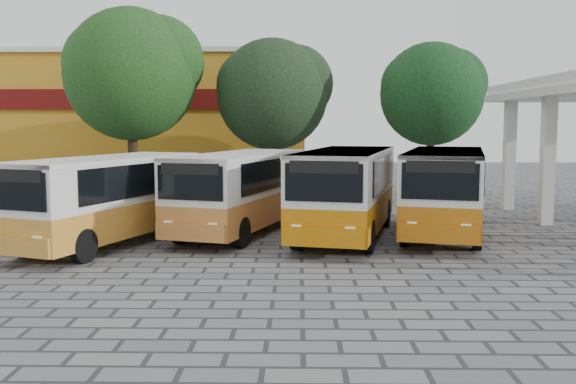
{
  "coord_description": "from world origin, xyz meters",
  "views": [
    {
      "loc": [
        -1.32,
        -17.64,
        3.74
      ],
      "look_at": [
        -1.69,
        3.34,
        1.5
      ],
      "focal_mm": 40.0,
      "sensor_mm": 36.0,
      "label": 1
    }
  ],
  "objects_px": {
    "bus_centre_left": "(240,187)",
    "bus_centre_right": "(346,187)",
    "bus_far_left": "(107,194)",
    "bus_far_right": "(445,186)"
  },
  "relations": [
    {
      "from": "bus_centre_right",
      "to": "bus_centre_left",
      "type": "bearing_deg",
      "value": -177.79
    },
    {
      "from": "bus_far_left",
      "to": "bus_centre_left",
      "type": "xyz_separation_m",
      "value": [
        3.9,
        2.23,
        0.01
      ]
    },
    {
      "from": "bus_far_left",
      "to": "bus_centre_left",
      "type": "relative_size",
      "value": 1.0
    },
    {
      "from": "bus_centre_left",
      "to": "bus_far_right",
      "type": "height_order",
      "value": "bus_far_right"
    },
    {
      "from": "bus_centre_right",
      "to": "bus_far_right",
      "type": "xyz_separation_m",
      "value": [
        3.37,
        0.56,
        -0.02
      ]
    },
    {
      "from": "bus_centre_left",
      "to": "bus_centre_right",
      "type": "bearing_deg",
      "value": 5.83
    },
    {
      "from": "bus_centre_left",
      "to": "bus_centre_right",
      "type": "relative_size",
      "value": 0.96
    },
    {
      "from": "bus_far_left",
      "to": "bus_far_right",
      "type": "relative_size",
      "value": 0.96
    },
    {
      "from": "bus_far_left",
      "to": "bus_far_right",
      "type": "distance_m",
      "value": 11.05
    },
    {
      "from": "bus_far_left",
      "to": "bus_centre_right",
      "type": "height_order",
      "value": "bus_centre_right"
    }
  ]
}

